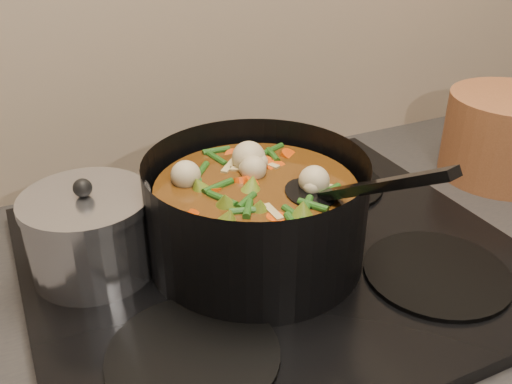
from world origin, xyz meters
name	(u,v)px	position (x,y,z in m)	size (l,w,h in m)	color
stovetop	(274,258)	(0.00, 1.93, 0.92)	(0.62, 0.54, 0.03)	black
stockpot	(256,214)	(-0.02, 1.93, 0.99)	(0.29, 0.36, 0.20)	black
saucepan	(90,233)	(-0.22, 1.99, 0.98)	(0.16, 0.16, 0.13)	silver
terracotta_crock	(506,136)	(0.47, 2.00, 0.98)	(0.20, 0.20, 0.14)	brown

